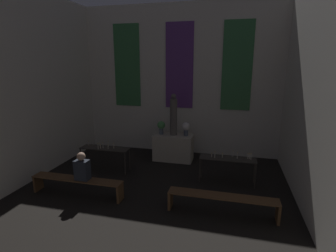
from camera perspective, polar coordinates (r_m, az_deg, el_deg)
wall_back at (r=9.98m, az=2.55°, el=9.91°), size 7.60×0.16×5.52m
altar at (r=9.45m, az=1.18°, el=-4.67°), size 1.38×0.70×0.93m
statue at (r=9.15m, az=1.21°, el=2.22°), size 0.25×0.25×1.46m
flower_vase_left at (r=9.35m, az=-1.49°, el=-0.04°), size 0.28×0.28×0.48m
flower_vase_right at (r=9.15m, az=3.95°, el=-0.36°), size 0.28×0.28×0.48m
candle_rack_left at (r=8.72m, az=-13.59°, el=-5.18°), size 1.60×0.45×0.96m
candle_rack_right at (r=7.79m, az=12.88°, el=-7.43°), size 1.60×0.45×0.96m
pew_back_left at (r=7.43m, az=-19.20°, el=-11.57°), size 2.49×0.36×0.48m
pew_back_right at (r=6.35m, az=11.67°, el=-15.56°), size 2.49×0.36×0.48m
person_seated at (r=7.16m, az=-18.21°, el=-8.58°), size 0.36×0.24×0.74m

